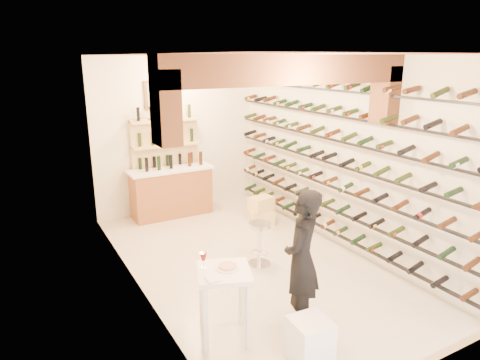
% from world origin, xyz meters
% --- Properties ---
extents(ground, '(6.00, 6.00, 0.00)m').
position_xyz_m(ground, '(0.00, 0.00, 0.00)').
color(ground, beige).
rests_on(ground, ground).
extents(room_shell, '(3.52, 6.02, 3.21)m').
position_xyz_m(room_shell, '(0.00, -0.26, 2.25)').
color(room_shell, beige).
rests_on(room_shell, ground).
extents(wine_rack, '(0.32, 5.70, 2.56)m').
position_xyz_m(wine_rack, '(1.53, 0.00, 1.55)').
color(wine_rack, black).
rests_on(wine_rack, ground).
extents(back_counter, '(1.70, 0.62, 1.29)m').
position_xyz_m(back_counter, '(-0.30, 2.65, 0.53)').
color(back_counter, '#98592F').
rests_on(back_counter, ground).
extents(back_shelving, '(1.40, 0.31, 2.73)m').
position_xyz_m(back_shelving, '(-0.30, 2.89, 1.17)').
color(back_shelving, tan).
rests_on(back_shelving, ground).
extents(tasting_table, '(0.77, 0.77, 1.04)m').
position_xyz_m(tasting_table, '(-1.21, -1.50, 0.71)').
color(tasting_table, white).
rests_on(tasting_table, ground).
extents(white_stool, '(0.43, 0.43, 0.50)m').
position_xyz_m(white_stool, '(-0.62, -2.33, 0.25)').
color(white_stool, white).
rests_on(white_stool, ground).
extents(person, '(0.75, 0.72, 1.73)m').
position_xyz_m(person, '(-0.30, -1.72, 0.87)').
color(person, black).
rests_on(person, ground).
extents(chrome_barstool, '(0.36, 0.36, 0.71)m').
position_xyz_m(chrome_barstool, '(0.10, -0.14, 0.41)').
color(chrome_barstool, silver).
rests_on(chrome_barstool, ground).
extents(crate_lower, '(0.57, 0.48, 0.29)m').
position_xyz_m(crate_lower, '(1.06, 1.34, 0.14)').
color(crate_lower, '#E1C97B').
rests_on(crate_lower, ground).
extents(crate_upper, '(0.50, 0.38, 0.26)m').
position_xyz_m(crate_upper, '(1.06, 1.34, 0.42)').
color(crate_upper, '#E1C97B').
rests_on(crate_upper, crate_lower).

